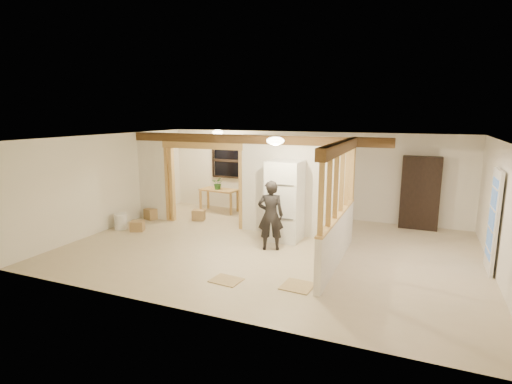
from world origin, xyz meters
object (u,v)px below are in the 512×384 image
at_px(woman, 271,215).
at_px(work_table, 219,200).
at_px(refrigerator, 285,201).
at_px(shop_vac, 166,206).
at_px(bookshelf, 420,193).

xyz_separation_m(woman, work_table, (-2.71, 2.68, -0.43)).
bearing_deg(refrigerator, shop_vac, 167.29).
relative_size(refrigerator, woman, 1.22).
bearing_deg(bookshelf, shop_vac, -169.23).
distance_m(woman, work_table, 3.84).
distance_m(refrigerator, work_table, 3.39).
bearing_deg(bookshelf, refrigerator, -142.89).
distance_m(refrigerator, shop_vac, 4.24).
xyz_separation_m(refrigerator, work_table, (-2.77, 1.86, -0.60)).
xyz_separation_m(woman, bookshelf, (3.05, 3.08, 0.17)).
xyz_separation_m(refrigerator, bookshelf, (2.99, 2.26, 0.00)).
xyz_separation_m(work_table, bookshelf, (5.76, 0.40, 0.61)).
relative_size(shop_vac, bookshelf, 0.29).
xyz_separation_m(woman, shop_vac, (-4.02, 1.74, -0.51)).
height_order(refrigerator, woman, refrigerator).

